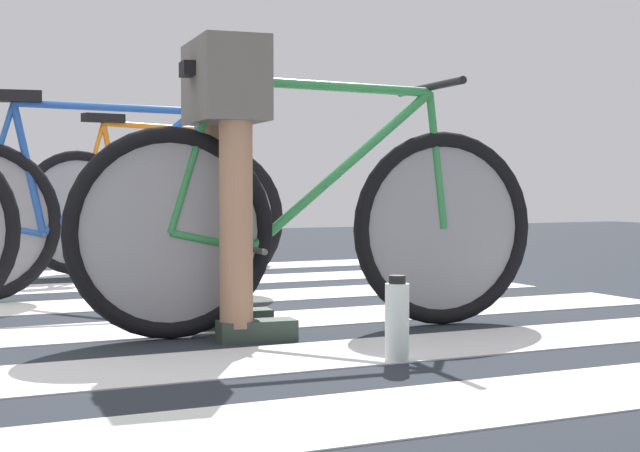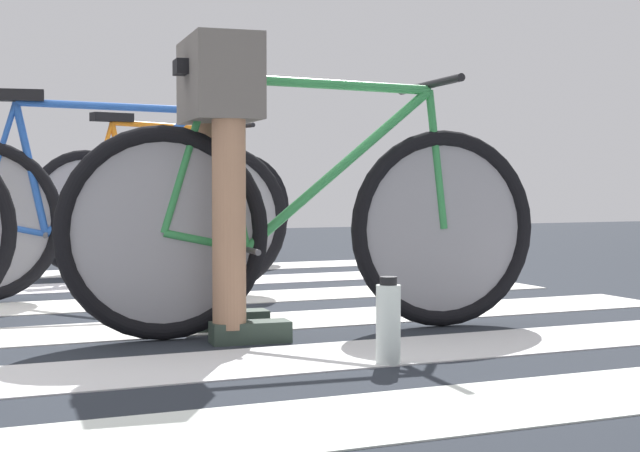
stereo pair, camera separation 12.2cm
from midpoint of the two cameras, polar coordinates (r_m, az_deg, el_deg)
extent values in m
cube|color=#22272E|center=(3.66, -17.35, -5.99)|extent=(18.00, 14.00, 0.02)
cube|color=silver|center=(2.01, -14.23, -12.55)|extent=(5.20, 0.44, 0.00)
cube|color=silver|center=(2.74, -14.89, -8.54)|extent=(5.20, 0.44, 0.00)
cube|color=silver|center=(3.48, -17.10, -6.22)|extent=(5.20, 0.44, 0.00)
torus|color=black|center=(3.27, -9.81, -0.43)|extent=(0.72, 0.12, 0.72)
torus|color=black|center=(3.59, 6.46, -0.16)|extent=(0.72, 0.12, 0.72)
cylinder|color=gray|center=(3.27, -9.81, -0.43)|extent=(0.61, 0.06, 0.61)
cylinder|color=gray|center=(3.59, 6.46, -0.16)|extent=(0.61, 0.06, 0.61)
cylinder|color=#308947|center=(3.42, -0.50, 8.28)|extent=(0.80, 0.11, 0.05)
cylinder|color=#308947|center=(3.43, 0.45, 3.41)|extent=(0.70, 0.10, 0.59)
cylinder|color=#308947|center=(3.31, -6.08, 3.61)|extent=(0.16, 0.05, 0.59)
cylinder|color=#308947|center=(3.30, -7.41, -0.91)|extent=(0.29, 0.05, 0.09)
cylinder|color=#308947|center=(3.28, -8.46, 4.13)|extent=(0.19, 0.04, 0.53)
cylinder|color=#308947|center=(3.57, 6.04, 3.84)|extent=(0.09, 0.04, 0.50)
cube|color=black|center=(3.32, -7.12, 9.14)|extent=(0.25, 0.11, 0.05)
cylinder|color=black|center=(3.58, 5.62, 8.18)|extent=(0.08, 0.52, 0.03)
cylinder|color=#4C4C51|center=(3.33, -5.05, -1.38)|extent=(0.05, 0.34, 0.02)
cylinder|color=#A87A5B|center=(3.44, -7.11, 2.25)|extent=(0.11, 0.11, 0.92)
cylinder|color=#A87A5B|center=(3.17, -6.00, 2.24)|extent=(0.11, 0.11, 0.92)
cube|color=#625C58|center=(3.32, -6.61, 8.46)|extent=(0.26, 0.43, 0.28)
cube|color=#2E3D33|center=(3.49, -5.94, -5.56)|extent=(0.27, 0.12, 0.07)
cube|color=#2E3D33|center=(3.22, -4.75, -6.22)|extent=(0.27, 0.12, 0.07)
torus|color=black|center=(4.52, -7.31, 0.38)|extent=(0.72, 0.16, 0.72)
cylinder|color=gray|center=(4.52, -7.31, 0.38)|extent=(0.60, 0.10, 0.61)
cylinder|color=#2452AB|center=(4.48, -13.20, 6.84)|extent=(0.80, 0.15, 0.05)
cylinder|color=#2452AB|center=(4.47, -12.40, 3.14)|extent=(0.70, 0.14, 0.59)
cylinder|color=#2452AB|center=(4.46, -17.54, 3.21)|extent=(0.16, 0.06, 0.59)
cylinder|color=#2452AB|center=(4.46, -18.52, -0.14)|extent=(0.29, 0.07, 0.09)
cylinder|color=#2452AB|center=(4.51, -7.70, 3.55)|extent=(0.09, 0.04, 0.50)
cube|color=black|center=(4.48, -18.36, 7.30)|extent=(0.25, 0.12, 0.05)
cylinder|color=black|center=(4.52, -8.10, 6.97)|extent=(0.10, 0.52, 0.03)
cylinder|color=#4C4C51|center=(4.46, -16.72, -0.51)|extent=(0.07, 0.34, 0.02)
torus|color=black|center=(5.74, -14.64, 0.76)|extent=(0.71, 0.19, 0.72)
torus|color=black|center=(6.18, -5.81, 0.94)|extent=(0.71, 0.19, 0.72)
cylinder|color=gray|center=(5.74, -14.64, 0.76)|extent=(0.60, 0.12, 0.61)
cylinder|color=gray|center=(6.18, -5.81, 0.94)|extent=(0.60, 0.12, 0.61)
cylinder|color=orange|center=(5.97, -9.66, 5.76)|extent=(0.79, 0.19, 0.05)
cylinder|color=orange|center=(5.99, -9.13, 2.98)|extent=(0.70, 0.17, 0.59)
cylinder|color=orange|center=(5.82, -12.65, 3.06)|extent=(0.16, 0.06, 0.59)
cylinder|color=orange|center=(5.79, -13.35, 0.49)|extent=(0.29, 0.08, 0.09)
cylinder|color=orange|center=(5.77, -13.93, 3.36)|extent=(0.19, 0.06, 0.53)
cylinder|color=orange|center=(6.17, -6.06, 3.26)|extent=(0.09, 0.05, 0.50)
cube|color=black|center=(5.81, -13.22, 6.22)|extent=(0.25, 0.13, 0.05)
cylinder|color=black|center=(6.16, -6.31, 5.77)|extent=(0.13, 0.52, 0.03)
cylinder|color=#4C4C51|center=(5.85, -12.08, 0.22)|extent=(0.08, 0.34, 0.02)
cylinder|color=silver|center=(2.84, 3.48, -5.77)|extent=(0.07, 0.07, 0.23)
cylinder|color=black|center=(2.82, 3.48, -3.21)|extent=(0.05, 0.05, 0.02)
camera|label=1|loc=(0.06, -115.07, -1.05)|focal=54.41mm
camera|label=2|loc=(0.06, 64.93, 1.05)|focal=54.41mm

